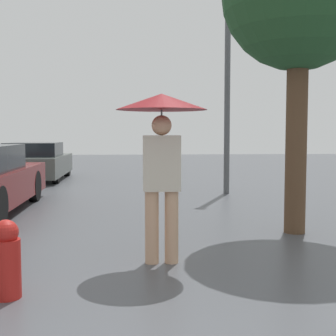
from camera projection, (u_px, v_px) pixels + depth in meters
name	position (u px, v px, depth m)	size (l,w,h in m)	color
pedestrian	(162.00, 132.00, 5.24)	(1.03, 1.03, 1.92)	tan
parked_car_farthest	(35.00, 162.00, 14.73)	(1.82, 3.85, 1.18)	#4C514C
street_lamp	(227.00, 83.00, 11.23)	(0.25, 0.25, 4.85)	#515456
fire_hydrant	(6.00, 259.00, 4.19)	(0.26, 0.26, 0.71)	#B21E19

